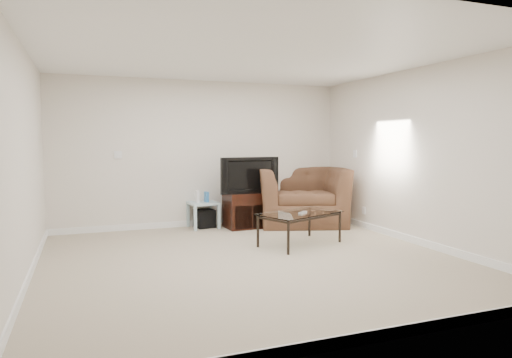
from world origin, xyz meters
name	(u,v)px	position (x,y,z in m)	size (l,w,h in m)	color
floor	(252,260)	(0.00, 0.00, 0.00)	(5.00, 5.00, 0.00)	tan
ceiling	(252,54)	(0.00, 0.00, 2.50)	(5.00, 5.00, 0.00)	white
wall_back	(202,154)	(0.00, 2.50, 1.25)	(5.00, 0.02, 2.50)	silver
wall_left	(23,163)	(-2.50, 0.00, 1.25)	(0.02, 5.00, 2.50)	silver
wall_right	(419,157)	(2.50, 0.00, 1.25)	(0.02, 5.00, 2.50)	silver
plate_back	(118,155)	(-1.40, 2.49, 1.25)	(0.12, 0.02, 0.12)	white
plate_right_switch	(355,154)	(2.49, 1.60, 1.25)	(0.02, 0.09, 0.13)	white
plate_right_outlet	(364,210)	(2.49, 1.30, 0.30)	(0.02, 0.08, 0.12)	white
tv_stand	(247,210)	(0.65, 2.05, 0.30)	(0.72, 0.50, 0.60)	black
dvd_player	(248,199)	(0.65, 2.01, 0.50)	(0.42, 0.30, 0.06)	black
television	(247,175)	(0.65, 2.02, 0.90)	(0.97, 0.19, 0.60)	black
side_table	(203,215)	(-0.05, 2.28, 0.22)	(0.46, 0.46, 0.44)	#A7BFC9
subwoofer	(204,218)	(-0.02, 2.30, 0.16)	(0.30, 0.30, 0.30)	black
game_console	(197,197)	(-0.16, 2.25, 0.54)	(0.05, 0.15, 0.20)	white
game_case	(207,197)	(0.01, 2.27, 0.53)	(0.05, 0.13, 0.17)	#337FCC
recliner	(301,186)	(1.68, 2.05, 0.67)	(1.54, 1.00, 1.34)	brown
coffee_table	(300,229)	(0.93, 0.56, 0.23)	(1.17, 0.66, 0.46)	black
remote	(303,212)	(0.94, 0.50, 0.47)	(0.18, 0.05, 0.02)	#B2B2B7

